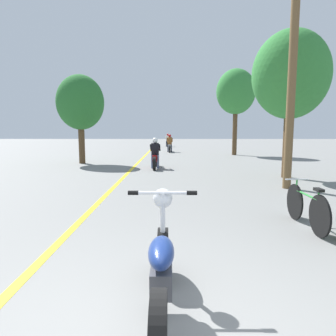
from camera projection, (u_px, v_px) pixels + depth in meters
The scene contains 10 objects.
lane_stripe_center at pixel (135, 166), 14.74m from camera, with size 0.14×48.00×0.01m, color yellow.
utility_pole at pixel (292, 75), 8.62m from camera, with size 1.10×0.24×6.44m.
roadside_tree_right_near at pixel (291, 75), 10.64m from camera, with size 2.72×2.45×5.27m.
roadside_tree_right_far at pixel (236, 92), 20.80m from camera, with size 2.71×2.44×5.98m.
roadside_tree_left at pixel (80, 103), 15.52m from camera, with size 2.46×2.21×4.60m.
motorcycle_foreground at pixel (161, 269), 2.82m from camera, with size 0.74×1.98×1.10m.
motorcycle_rider_lead at pixel (155, 157), 13.78m from camera, with size 0.50×2.09×1.40m.
motorcycle_rider_mid at pixel (170, 145), 24.17m from camera, with size 0.50×2.10×1.43m.
motorcycle_rider_far at pixel (168, 142), 32.28m from camera, with size 0.50×2.10×1.40m.
bicycle_parked at pixel (306, 207), 5.35m from camera, with size 0.44×1.68×0.82m.
Camera 1 is at (0.03, -2.09, 1.73)m, focal length 32.00 mm.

